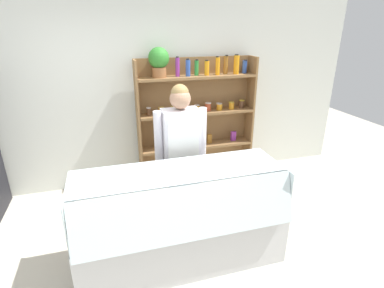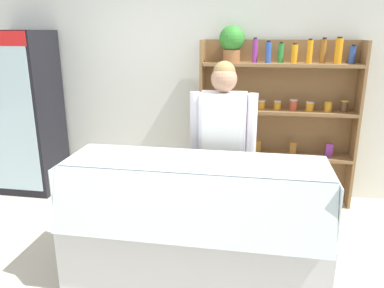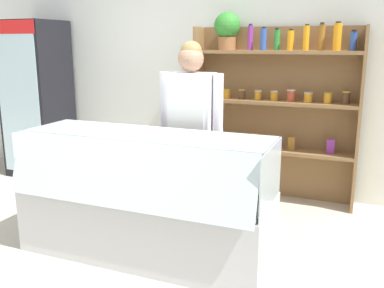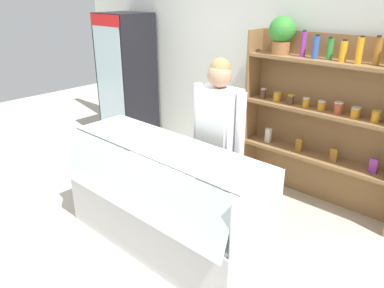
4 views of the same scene
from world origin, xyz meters
name	(u,v)px [view 4 (image 4 of 4)]	position (x,y,z in m)	size (l,w,h in m)	color
ground_plane	(146,238)	(0.00, 0.00, 0.00)	(12.00, 12.00, 0.00)	beige
back_wall	(265,72)	(0.00, 1.99, 1.35)	(6.80, 0.10, 2.70)	silver
drinks_fridge	(127,80)	(-2.17, 1.57, 0.99)	(0.69, 0.65, 1.97)	black
shelving_unit	(318,104)	(0.80, 1.78, 1.14)	(1.75, 0.29, 2.02)	olive
deli_display_case	(164,215)	(0.18, 0.08, 0.31)	(2.03, 0.78, 1.01)	silver
shop_clerk	(218,132)	(0.34, 0.66, 1.02)	(0.59, 0.25, 1.72)	#4C4233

